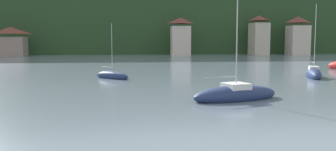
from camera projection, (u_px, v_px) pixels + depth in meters
wooded_hillside at (59, 27)px, 131.47m from camera, size 352.00×68.72×55.45m
shore_building_west at (11, 42)px, 86.30m from camera, size 6.90×4.89×6.85m
shore_building_westcentral at (180, 37)px, 90.03m from camera, size 4.79×4.42×9.26m
shore_building_central at (259, 36)px, 92.80m from camera, size 4.00×6.03×9.94m
shore_building_eastcentral at (298, 36)px, 93.32m from camera, size 4.98×4.96×9.75m
sailboat_far_0 at (314, 74)px, 39.17m from camera, size 3.16×5.58×8.17m
sailboat_mid_1 at (236, 95)px, 24.96m from camera, size 6.81×4.06×8.69m
sailboat_far_5 at (112, 76)px, 38.36m from camera, size 4.15×4.08×5.99m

